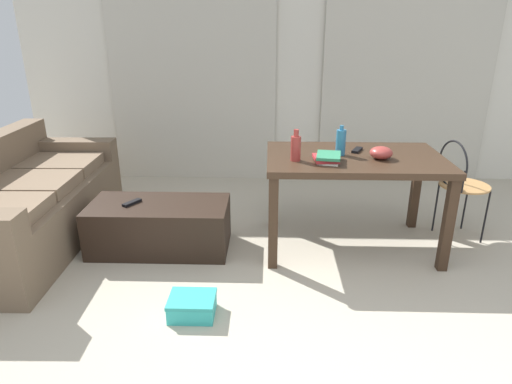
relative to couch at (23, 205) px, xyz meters
name	(u,v)px	position (x,y,z in m)	size (l,w,h in m)	color
ground_plane	(310,263)	(2.35, -0.31, -0.33)	(8.17, 8.17, 0.00)	#B2A893
wall_back	(299,67)	(2.35, 1.80, 0.94)	(6.17, 0.10, 2.54)	silver
curtains	(299,85)	(2.35, 1.71, 0.76)	(4.22, 0.03, 2.17)	beige
couch	(23,205)	(0.00, 0.00, 0.00)	(0.95, 2.05, 0.84)	brown
coffee_table	(160,226)	(1.15, -0.10, -0.13)	(1.10, 0.54, 0.39)	black
craft_table	(354,168)	(2.69, 0.01, 0.34)	(1.36, 0.86, 0.77)	#382619
wire_chair	(459,178)	(3.59, 0.17, 0.21)	(0.40, 0.42, 0.86)	#B7844C
bottle_near	(341,142)	(2.58, 0.03, 0.54)	(0.08, 0.08, 0.23)	teal
bottle_far	(296,148)	(2.22, -0.13, 0.54)	(0.08, 0.08, 0.24)	#99332D
bowl	(381,153)	(2.87, -0.07, 0.49)	(0.17, 0.17, 0.09)	#9E3833
book_stack	(327,158)	(2.46, -0.16, 0.47)	(0.21, 0.26, 0.06)	silver
tv_remote_on_table	(357,150)	(2.73, 0.15, 0.45)	(0.05, 0.16, 0.02)	black
tv_remote_primary	(132,203)	(0.95, -0.10, 0.07)	(0.04, 0.17, 0.02)	black
shoebox	(192,306)	(1.55, -0.99, -0.26)	(0.29, 0.24, 0.13)	#33B2AD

